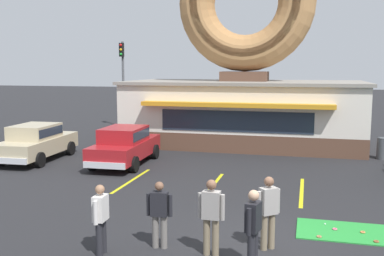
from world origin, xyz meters
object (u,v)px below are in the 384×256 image
at_px(trash_bin, 383,148).
at_px(pedestrian_hooded_kid, 101,216).
at_px(pedestrian_clipboard_woman, 159,212).
at_px(traffic_light_pole, 123,73).
at_px(pedestrian_blue_sweater_man, 253,226).
at_px(car_champagne, 37,141).
at_px(car_red, 125,144).
at_px(pedestrian_beanie_man, 268,209).
at_px(golf_ball, 325,224).
at_px(pedestrian_leather_jacket_man, 211,214).

bearing_deg(trash_bin, pedestrian_hooded_kid, -121.08).
height_order(pedestrian_clipboard_woman, traffic_light_pole, traffic_light_pole).
bearing_deg(pedestrian_blue_sweater_man, car_champagne, 141.15).
relative_size(car_champagne, traffic_light_pole, 0.80).
xyz_separation_m(car_red, pedestrian_beanie_man, (6.63, -7.53, 0.05)).
height_order(car_red, pedestrian_beanie_man, pedestrian_beanie_man).
bearing_deg(golf_ball, traffic_light_pole, 127.32).
xyz_separation_m(car_red, car_champagne, (-4.10, -0.18, 0.00)).
height_order(pedestrian_hooded_kid, trash_bin, pedestrian_hooded_kid).
distance_m(pedestrian_clipboard_woman, traffic_light_pole, 21.27).
xyz_separation_m(car_red, pedestrian_hooded_kid, (3.13, -8.72, -0.01)).
relative_size(car_red, traffic_light_pole, 0.80).
xyz_separation_m(golf_ball, pedestrian_leather_jacket_man, (-2.47, -2.52, 0.89)).
bearing_deg(pedestrian_beanie_man, pedestrian_leather_jacket_man, -150.73).
bearing_deg(traffic_light_pole, pedestrian_beanie_man, -58.43).
xyz_separation_m(car_champagne, pedestrian_leather_jacket_man, (9.57, -8.00, 0.07)).
relative_size(pedestrian_blue_sweater_man, trash_bin, 1.70).
bearing_deg(pedestrian_blue_sweater_man, pedestrian_leather_jacket_man, 153.46).
bearing_deg(pedestrian_hooded_kid, car_champagne, 130.23).
bearing_deg(car_red, pedestrian_hooded_kid, -70.28).
distance_m(car_red, pedestrian_blue_sweater_man, 10.78).
height_order(car_champagne, pedestrian_blue_sweater_man, pedestrian_blue_sweater_man).
distance_m(golf_ball, pedestrian_blue_sweater_man, 3.47).
height_order(car_red, trash_bin, car_red).
distance_m(pedestrian_beanie_man, trash_bin, 12.16).
bearing_deg(car_champagne, pedestrian_beanie_man, -34.40).
relative_size(golf_ball, pedestrian_beanie_man, 0.03).
distance_m(pedestrian_blue_sweater_man, traffic_light_pole, 22.78).
distance_m(pedestrian_clipboard_woman, pedestrian_beanie_man, 2.44).
distance_m(golf_ball, pedestrian_beanie_man, 2.45).
height_order(golf_ball, car_champagne, car_champagne).
relative_size(car_champagne, pedestrian_beanie_man, 2.78).
relative_size(car_red, trash_bin, 4.73).
xyz_separation_m(car_champagne, trash_bin, (14.84, 4.09, -0.37)).
relative_size(pedestrian_leather_jacket_man, pedestrian_beanie_man, 1.01).
relative_size(golf_ball, pedestrian_blue_sweater_man, 0.03).
relative_size(golf_ball, pedestrian_hooded_kid, 0.03).
height_order(pedestrian_blue_sweater_man, traffic_light_pole, traffic_light_pole).
relative_size(car_red, pedestrian_beanie_man, 2.76).
bearing_deg(pedestrian_hooded_kid, pedestrian_clipboard_woman, 30.44).
bearing_deg(pedestrian_blue_sweater_man, golf_ball, 63.24).
bearing_deg(golf_ball, pedestrian_hooded_kid, -147.49).
height_order(pedestrian_hooded_kid, pedestrian_leather_jacket_man, pedestrian_leather_jacket_man).
bearing_deg(car_red, traffic_light_pole, 113.37).
relative_size(pedestrian_hooded_kid, pedestrian_leather_jacket_man, 0.92).
bearing_deg(golf_ball, car_champagne, 155.55).
height_order(golf_ball, pedestrian_hooded_kid, pedestrian_hooded_kid).
height_order(pedestrian_hooded_kid, traffic_light_pole, traffic_light_pole).
relative_size(golf_ball, traffic_light_pole, 0.01).
bearing_deg(pedestrian_clipboard_woman, traffic_light_pole, 115.28).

